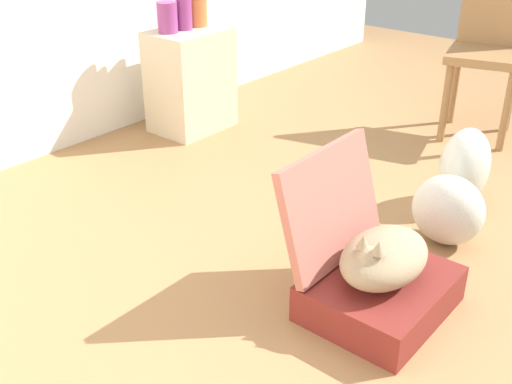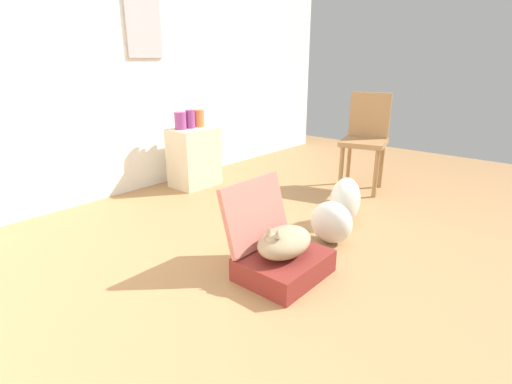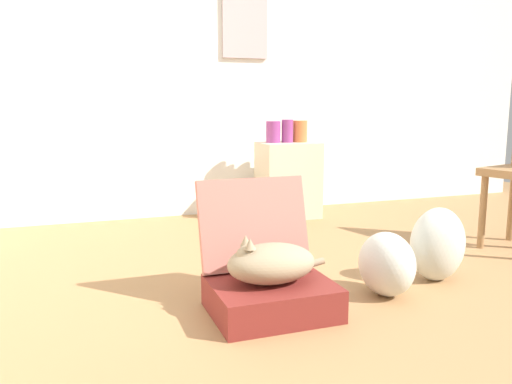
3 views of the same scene
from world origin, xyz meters
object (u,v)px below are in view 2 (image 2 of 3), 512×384
vase_round (190,119)px  chair (366,137)px  suitcase_base (284,265)px  plastic_bag_clear (345,201)px  plastic_bag_white (331,222)px  vase_short (199,118)px  cat (284,242)px  vase_tall (180,121)px  side_table (194,157)px

vase_round → chair: 1.82m
suitcase_base → plastic_bag_clear: bearing=7.0°
plastic_bag_white → vase_short: bearing=78.5°
cat → plastic_bag_white: bearing=2.3°
vase_tall → vase_short: bearing=-2.8°
suitcase_base → vase_tall: 2.16m
vase_short → vase_tall: bearing=177.2°
vase_round → chair: (1.10, -1.45, -0.17)m
suitcase_base → vase_short: size_ratio=3.00×
vase_round → vase_tall: bearing=171.6°
vase_tall → chair: size_ratio=0.18×
suitcase_base → chair: 2.08m
side_table → vase_tall: 0.42m
cat → vase_tall: vase_tall is taller
vase_short → cat: bearing=-117.9°
cat → plastic_bag_clear: 1.01m
suitcase_base → vase_short: 2.24m
plastic_bag_white → side_table: size_ratio=0.51×
plastic_bag_clear → plastic_bag_white: bearing=-165.7°
suitcase_base → plastic_bag_clear: plastic_bag_clear is taller
suitcase_base → plastic_bag_white: size_ratio=1.68×
side_table → vase_short: bearing=15.8°
suitcase_base → side_table: 2.08m
vase_tall → suitcase_base: bearing=-111.8°
plastic_bag_clear → vase_short: 1.85m
plastic_bag_clear → vase_round: size_ratio=2.10×
plastic_bag_clear → vase_short: (0.00, 1.78, 0.51)m
cat → vase_tall: bearing=68.1°
cat → vase_round: vase_round is taller
side_table → cat: bearing=-115.4°
vase_tall → chair: chair is taller
plastic_bag_white → vase_short: 1.99m
vase_short → chair: (0.98, -1.45, -0.16)m
cat → suitcase_base: bearing=-3.6°
suitcase_base → vase_tall: vase_tall is taller
side_table → plastic_bag_clear: bearing=-86.3°
vase_round → cat: bearing=-115.1°
suitcase_base → cat: size_ratio=1.11×
vase_round → chair: bearing=-52.9°
vase_short → side_table: bearing=-164.2°
suitcase_base → vase_short: (1.00, 1.90, 0.64)m
plastic_bag_white → chair: bearing=17.2°
side_table → vase_round: (0.00, 0.03, 0.41)m
plastic_bag_white → vase_short: size_ratio=1.79×
vase_round → chair: size_ratio=0.19×
chair → vase_tall: bearing=-155.7°
side_table → vase_short: vase_short is taller
plastic_bag_white → vase_tall: bearing=85.6°
vase_round → chair: chair is taller
plastic_bag_clear → vase_short: size_ratio=2.21×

